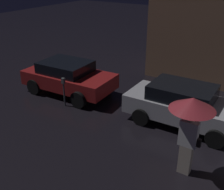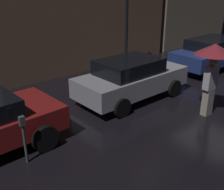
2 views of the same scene
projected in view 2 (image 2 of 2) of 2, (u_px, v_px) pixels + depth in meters
The scene contains 6 objects.
ground_plane at pixel (218, 86), 11.18m from camera, with size 60.00×60.00×0.00m, color black.
parked_car_silver at pixel (131, 78), 9.71m from camera, with size 4.10×1.92×1.45m.
parked_car_blue at pixel (213, 52), 13.12m from camera, with size 4.60×1.95×1.43m.
pedestrian_with_umbrella at pixel (213, 59), 8.13m from camera, with size 1.15×1.15×2.24m.
parking_meter at pixel (24, 134), 6.23m from camera, with size 0.12×0.10×1.19m.
street_lamp_near at pixel (127, 4), 12.18m from camera, with size 0.38×0.38×4.44m.
Camera 2 is at (-10.00, -5.22, 3.94)m, focal length 45.00 mm.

